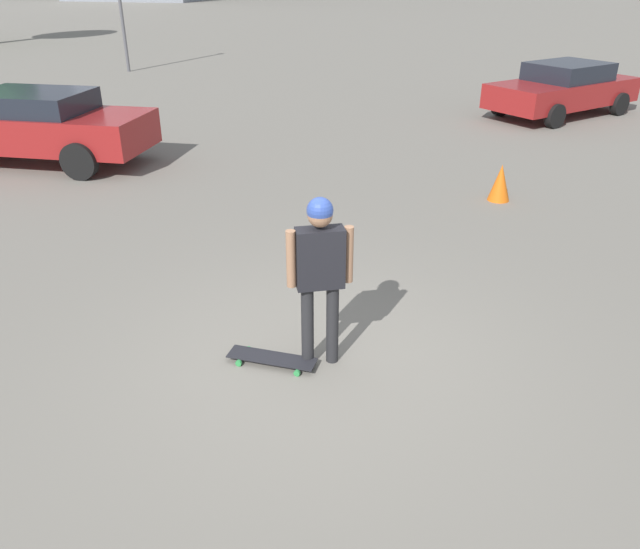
{
  "coord_description": "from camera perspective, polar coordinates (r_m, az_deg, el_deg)",
  "views": [
    {
      "loc": [
        1.2,
        -5.25,
        3.68
      ],
      "look_at": [
        0.0,
        0.0,
        1.01
      ],
      "focal_mm": 35.0,
      "sensor_mm": 36.0,
      "label": 1
    }
  ],
  "objects": [
    {
      "name": "skateboard",
      "position": [
        6.48,
        -4.43,
        -7.64
      ],
      "size": [
        0.93,
        0.34,
        0.08
      ],
      "rotation": [
        0.0,
        0.0,
        -3.2
      ],
      "color": "#232328",
      "rests_on": "ground_plane"
    },
    {
      "name": "ground_plane",
      "position": [
        6.52,
        0.0,
        -7.95
      ],
      "size": [
        220.0,
        220.0,
        0.0
      ],
      "primitive_type": "plane",
      "color": "gray"
    },
    {
      "name": "car_parked_far",
      "position": [
        18.67,
        21.37,
        15.56
      ],
      "size": [
        4.3,
        4.4,
        1.38
      ],
      "rotation": [
        0.0,
        0.0,
        -2.33
      ],
      "color": "maroon",
      "rests_on": "ground_plane"
    },
    {
      "name": "traffic_cone",
      "position": [
        11.32,
        16.16,
        8.08
      ],
      "size": [
        0.38,
        0.38,
        0.64
      ],
      "color": "orange",
      "rests_on": "ground_plane"
    },
    {
      "name": "car_parked_near",
      "position": [
        14.24,
        -24.83,
        12.3
      ],
      "size": [
        4.86,
        2.09,
        1.45
      ],
      "rotation": [
        0.0,
        0.0,
        -3.1
      ],
      "color": "maroon",
      "rests_on": "ground_plane"
    },
    {
      "name": "person",
      "position": [
        5.96,
        0.0,
        1.01
      ],
      "size": [
        0.6,
        0.37,
        1.79
      ],
      "rotation": [
        0.0,
        0.0,
        0.41
      ],
      "color": "#262628",
      "rests_on": "ground_plane"
    }
  ]
}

